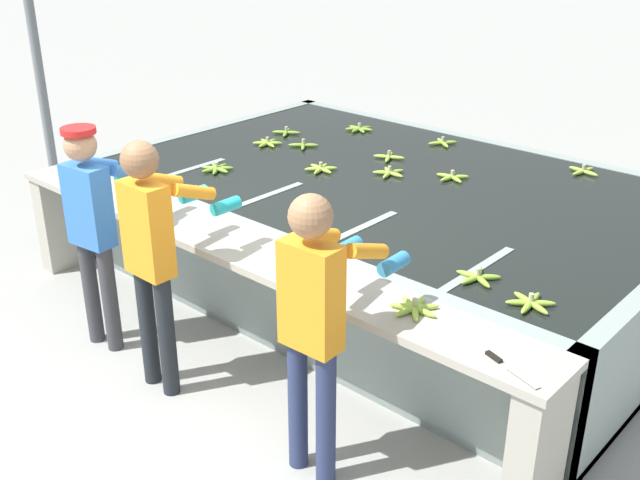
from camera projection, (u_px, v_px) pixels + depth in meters
ground_plane at (215, 370)px, 5.15m from camera, size 80.00×80.00×0.00m
wash_tank at (389, 229)px, 6.30m from camera, size 4.69×3.03×0.89m
work_ledge at (235, 276)px, 5.05m from camera, size 4.69×0.45×0.89m
worker_0 at (94, 218)px, 5.10m from camera, size 0.46×0.73×1.62m
worker_1 at (153, 245)px, 4.60m from camera, size 0.40×0.71×1.69m
worker_2 at (315, 314)px, 3.85m from camera, size 0.42×0.72×1.67m
banana_bunch_floating_0 at (286, 132)px, 7.30m from camera, size 0.25×0.25×0.08m
banana_bunch_floating_1 at (359, 129)px, 7.42m from camera, size 0.28×0.28×0.08m
banana_bunch_floating_2 at (531, 303)px, 4.16m from camera, size 0.27×0.28×0.08m
banana_bunch_floating_3 at (303, 145)px, 6.91m from camera, size 0.24×0.24×0.08m
banana_bunch_floating_4 at (321, 169)px, 6.29m from camera, size 0.28×0.28×0.08m
banana_bunch_floating_5 at (452, 177)px, 6.09m from camera, size 0.27×0.27×0.08m
banana_bunch_floating_6 at (583, 171)px, 6.22m from camera, size 0.28×0.28×0.08m
banana_bunch_floating_7 at (443, 143)px, 6.97m from camera, size 0.25×0.25×0.08m
banana_bunch_floating_8 at (389, 157)px, 6.58m from camera, size 0.27×0.27×0.08m
banana_bunch_floating_9 at (478, 277)px, 4.45m from camera, size 0.27×0.28×0.08m
banana_bunch_floating_10 at (268, 143)px, 6.97m from camera, size 0.28×0.28×0.08m
banana_bunch_floating_11 at (217, 169)px, 6.29m from camera, size 0.27×0.28×0.08m
banana_bunch_floating_12 at (390, 173)px, 6.19m from camera, size 0.27×0.28×0.08m
banana_bunch_ledge_0 at (83, 175)px, 6.13m from camera, size 0.28×0.28×0.08m
banana_bunch_ledge_1 at (415, 308)px, 4.09m from camera, size 0.27×0.28×0.08m
knife_0 at (504, 364)px, 3.61m from camera, size 0.34×0.14×0.02m
support_post_left at (38, 62)px, 6.95m from camera, size 0.09×0.09×3.20m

